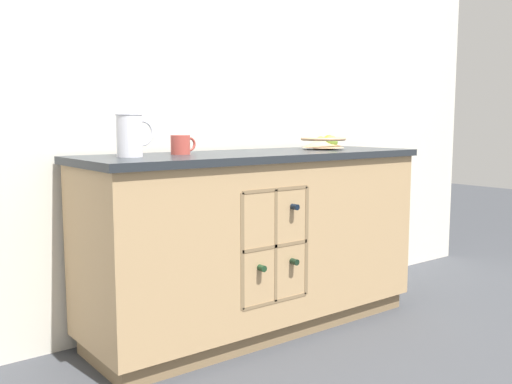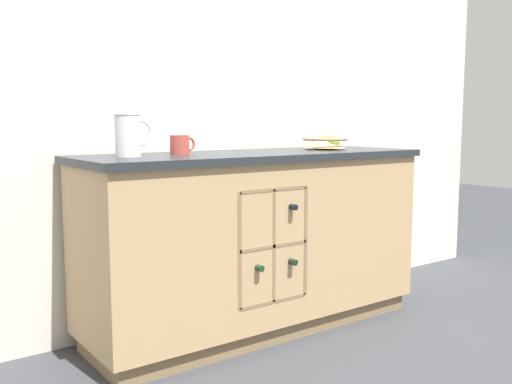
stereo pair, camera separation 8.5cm
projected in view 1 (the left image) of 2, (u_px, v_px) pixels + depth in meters
The scene contains 6 objects.
ground_plane at pixel (256, 327), 2.98m from camera, with size 14.00×14.00×0.00m, color #383A3F.
back_wall at pixel (217, 83), 3.09m from camera, with size 4.40×0.06×2.55m, color silver.
kitchen_island at pixel (256, 240), 2.92m from camera, with size 1.82×0.61×0.91m.
fruit_bowl at pixel (324, 142), 3.17m from camera, with size 0.25×0.25×0.08m.
white_pitcher at pixel (130, 134), 2.48m from camera, with size 0.18×0.12×0.19m.
ceramic_mug at pixel (181, 145), 2.68m from camera, with size 0.13×0.09×0.09m.
Camera 1 is at (-1.76, -2.26, 1.07)m, focal length 40.00 mm.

